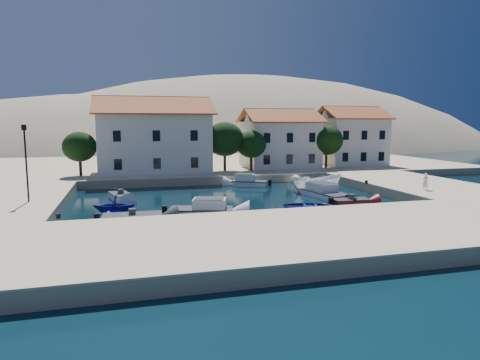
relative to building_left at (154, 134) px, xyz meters
name	(u,v)px	position (x,y,z in m)	size (l,w,h in m)	color
ground	(264,223)	(6.00, -28.00, -5.94)	(400.00, 400.00, 0.00)	black
quay_south	(295,237)	(6.00, -34.00, -5.44)	(52.00, 12.00, 1.00)	#D0B58E
quay_east	(413,186)	(26.50, -18.00, -5.44)	(11.00, 20.00, 1.00)	#D0B58E
quay_west	(15,204)	(-13.00, -18.00, -5.44)	(8.00, 20.00, 1.00)	#D0B58E
quay_north	(201,166)	(8.00, 10.00, -5.44)	(80.00, 36.00, 1.00)	#D0B58E
hills	(211,206)	(26.64, 95.62, -29.34)	(254.00, 176.00, 99.00)	tan
building_left	(154,134)	(0.00, 0.00, 0.00)	(14.70, 9.45, 9.70)	white
building_mid	(280,137)	(18.00, 1.00, -0.71)	(10.50, 8.40, 8.30)	white
building_right	(350,135)	(30.00, 2.00, -0.46)	(9.45, 8.40, 8.80)	white
trees	(236,142)	(10.51, -2.54, -1.10)	(37.30, 5.30, 6.45)	#382314
lamppost	(26,156)	(-11.50, -20.00, -1.18)	(0.35, 0.25, 6.22)	black
bollards	(281,197)	(8.80, -24.13, -4.79)	(29.36, 9.56, 0.30)	black
motorboat_grey_sw	(132,219)	(-3.45, -25.39, -5.64)	(4.41, 2.10, 1.25)	#35363A
cabin_cruiser_south	(201,210)	(1.88, -24.48, -5.46)	(5.36, 3.46, 1.60)	white
rowboat_south	(309,210)	(11.23, -24.46, -5.94)	(3.04, 4.26, 0.88)	navy
motorboat_red_se	(351,202)	(15.55, -23.92, -5.64)	(3.38, 1.63, 1.25)	maroon
cabin_cruiser_east	(326,193)	(15.22, -19.64, -5.46)	(3.23, 6.01, 1.60)	white
boat_east	(317,192)	(15.79, -16.32, -5.94)	(2.04, 5.43, 2.10)	white
motorboat_white_ne	(305,183)	(16.66, -11.21, -5.64)	(1.63, 3.26, 1.25)	white
rowboat_west	(114,214)	(-4.83, -21.86, -5.94)	(2.88, 3.34, 1.76)	navy
motorboat_white_west	(121,197)	(-4.33, -15.51, -5.64)	(2.47, 4.05, 1.25)	white
cabin_cruiser_north	(250,182)	(10.21, -10.10, -5.46)	(4.37, 3.32, 1.60)	white
pedestrian	(425,181)	(23.71, -23.33, -4.12)	(0.59, 0.39, 1.63)	silver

